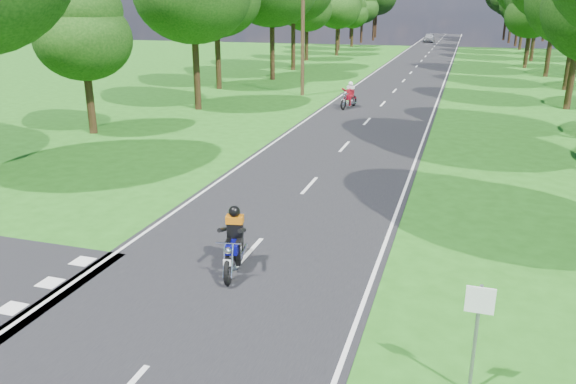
% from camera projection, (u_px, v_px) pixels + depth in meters
% --- Properties ---
extents(ground, '(160.00, 160.00, 0.00)m').
position_uv_depth(ground, '(217.00, 289.00, 12.74)').
color(ground, '#1F5914').
rests_on(ground, ground).
extents(main_road, '(7.00, 140.00, 0.02)m').
position_uv_depth(main_road, '(417.00, 66.00, 57.97)').
color(main_road, black).
rests_on(main_road, ground).
extents(road_markings, '(7.40, 140.00, 0.01)m').
position_uv_depth(road_markings, '(414.00, 68.00, 56.31)').
color(road_markings, silver).
rests_on(road_markings, main_road).
extents(telegraph_pole, '(1.20, 0.26, 8.00)m').
position_uv_depth(telegraph_pole, '(303.00, 36.00, 38.47)').
color(telegraph_pole, '#382616').
rests_on(telegraph_pole, ground).
extents(road_sign, '(0.45, 0.07, 2.00)m').
position_uv_depth(road_sign, '(477.00, 322.00, 8.94)').
color(road_sign, slate).
rests_on(road_sign, ground).
extents(rider_near_blue, '(1.01, 1.97, 1.57)m').
position_uv_depth(rider_near_blue, '(234.00, 239.00, 13.44)').
color(rider_near_blue, '#0C0D8A').
rests_on(rider_near_blue, main_road).
extents(rider_far_red, '(1.04, 2.02, 1.61)m').
position_uv_depth(rider_far_red, '(349.00, 95.00, 34.56)').
color(rider_far_red, maroon).
rests_on(rider_far_red, main_road).
extents(distant_car, '(1.74, 4.29, 1.46)m').
position_uv_depth(distant_car, '(429.00, 38.00, 94.11)').
color(distant_car, '#AAADB1').
rests_on(distant_car, main_road).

